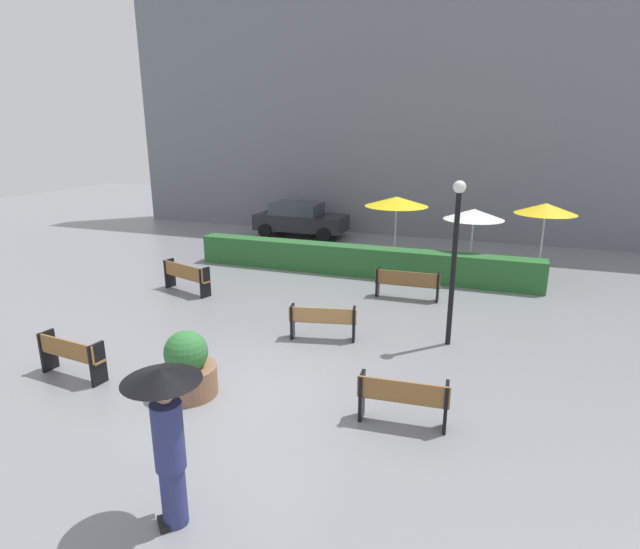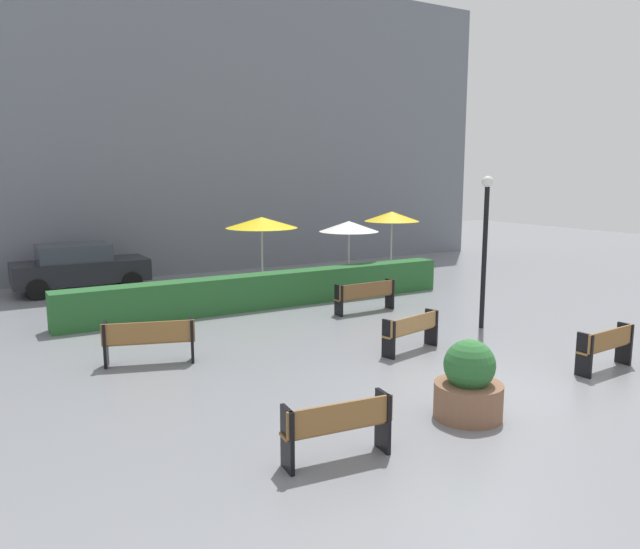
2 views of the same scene
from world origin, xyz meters
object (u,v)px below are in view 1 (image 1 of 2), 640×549
Objects in this scene: planter_pot at (187,368)px; parked_car at (300,219)px; bench_back_row at (407,282)px; patio_umbrella_yellow_far at (546,209)px; bench_near_right at (403,398)px; lamp_post at (455,247)px; bench_mid_center at (323,320)px; bench_far_left at (186,275)px; patio_umbrella_white at (474,214)px; patio_umbrella_yellow at (397,202)px; bench_near_left at (70,354)px; pedestrian_with_umbrella at (167,427)px.

parked_car reaches higher than planter_pot.
patio_umbrella_yellow_far is at bearing 45.54° from bench_back_row.
bench_near_right is 4.15m from lamp_post.
bench_mid_center is 9.27m from patio_umbrella_yellow_far.
patio_umbrella_yellow_far is at bearing -19.02° from parked_car.
bench_far_left is (-6.50, -1.68, 0.03)m from bench_back_row.
bench_near_right is 3.86m from bench_mid_center.
planter_pot is at bearing -137.22° from lamp_post.
patio_umbrella_yellow_far is at bearing 14.65° from patio_umbrella_white.
bench_far_left is at bearing -132.12° from patio_umbrella_yellow.
planter_pot reaches higher than bench_far_left.
bench_near_left is at bearing -175.04° from bench_near_right.
bench_near_left is 0.69× the size of patio_umbrella_white.
patio_umbrella_yellow_far is at bearing 70.07° from pedestrian_with_umbrella.
bench_near_right is 0.62× the size of patio_umbrella_yellow_far.
pedestrian_with_umbrella reaches higher than parked_car.
bench_mid_center is 7.69m from patio_umbrella_white.
bench_near_right is 10.95m from patio_umbrella_yellow_far.
pedestrian_with_umbrella reaches higher than planter_pot.
patio_umbrella_yellow_far reaches higher than bench_back_row.
parked_car is at bearing 89.23° from bench_far_left.
bench_near_left is at bearing -79.26° from bench_far_left.
bench_near_left is 0.38× the size of parked_car.
bench_near_left is 0.98× the size of bench_mid_center.
patio_umbrella_white is (0.41, 9.90, 1.59)m from bench_near_right.
parked_car is (-7.53, 13.98, 0.31)m from bench_near_right.
patio_umbrella_yellow_far is at bearing 50.14° from bench_near_left.
lamp_post is at bearing 68.64° from pedestrian_with_umbrella.
lamp_post is 13.05m from parked_car.
bench_back_row is (-1.15, 6.63, -0.00)m from bench_near_right.
lamp_post is at bearing -8.88° from bench_far_left.
bench_mid_center is 0.38× the size of parked_car.
patio_umbrella_white reaches higher than parked_car.
lamp_post is 0.90× the size of parked_car.
patio_umbrella_yellow is at bearing 106.69° from bench_back_row.
patio_umbrella_white is at bearing -27.22° from parked_car.
patio_umbrella_white is at bearing 67.42° from bench_mid_center.
bench_back_row is 3.91m from bench_mid_center.
lamp_post is 7.14m from patio_umbrella_yellow_far.
patio_umbrella_yellow is (0.09, 7.81, 1.79)m from bench_mid_center.
pedestrian_with_umbrella is at bearing -56.74° from bench_far_left.
pedestrian_with_umbrella is 14.55m from patio_umbrella_yellow_far.
parked_car reaches higher than bench_near_left.
bench_near_right is 0.85× the size of bench_far_left.
bench_far_left is at bearing 100.74° from bench_near_left.
planter_pot is 11.26m from patio_umbrella_white.
patio_umbrella_yellow reaches higher than bench_back_row.
bench_mid_center is 3.47m from lamp_post.
planter_pot is at bearing -113.32° from patio_umbrella_white.
bench_near_right reaches higher than bench_mid_center.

